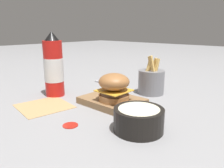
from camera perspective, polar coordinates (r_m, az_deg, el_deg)
ground_plane at (r=0.75m, az=-3.05°, el=-5.76°), size 6.00×6.00×0.00m
serving_board at (r=0.76m, az=0.00°, el=-4.49°), size 0.20×0.15×0.02m
burger at (r=0.72m, az=0.53°, el=-0.79°), size 0.10×0.10×0.09m
ketchup_bottle at (r=0.87m, az=-15.00°, el=4.28°), size 0.07×0.07×0.25m
fries_basket at (r=0.89m, az=10.21°, el=0.70°), size 0.10×0.10×0.16m
side_bowl at (r=0.57m, az=6.97°, el=-9.06°), size 0.13×0.13×0.06m
spoon at (r=1.01m, az=-0.06°, el=-0.07°), size 0.15×0.03×0.01m
ketchup_puddle at (r=0.61m, az=-10.84°, el=-10.48°), size 0.04×0.04×0.00m
parchment_square at (r=0.78m, az=-17.31°, el=-5.48°), size 0.18×0.18×0.00m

